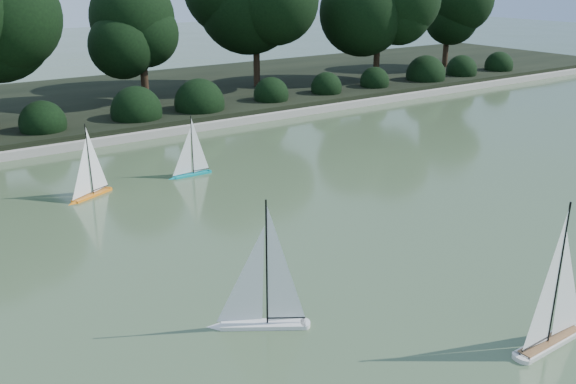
{
  "coord_description": "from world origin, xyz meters",
  "views": [
    {
      "loc": [
        -5.69,
        -4.95,
        3.76
      ],
      "look_at": [
        -0.67,
        2.26,
        0.7
      ],
      "focal_mm": 40.0,
      "sensor_mm": 36.0,
      "label": 1
    }
  ],
  "objects_px": {
    "sailboat_orange": "(88,186)",
    "sailboat_white_b": "(558,319)",
    "sailboat_teal": "(188,166)",
    "sailboat_white_a": "(255,307)"
  },
  "relations": [
    {
      "from": "sailboat_orange",
      "to": "sailboat_white_b",
      "type": "bearing_deg",
      "value": -70.71
    },
    {
      "from": "sailboat_orange",
      "to": "sailboat_teal",
      "type": "distance_m",
      "value": 1.99
    },
    {
      "from": "sailboat_white_b",
      "to": "sailboat_teal",
      "type": "bearing_deg",
      "value": 94.52
    },
    {
      "from": "sailboat_white_a",
      "to": "sailboat_white_b",
      "type": "distance_m",
      "value": 3.23
    },
    {
      "from": "sailboat_white_b",
      "to": "sailboat_teal",
      "type": "height_order",
      "value": "sailboat_white_b"
    },
    {
      "from": "sailboat_white_b",
      "to": "sailboat_orange",
      "type": "distance_m",
      "value": 7.8
    },
    {
      "from": "sailboat_orange",
      "to": "sailboat_teal",
      "type": "relative_size",
      "value": 1.1
    },
    {
      "from": "sailboat_white_a",
      "to": "sailboat_teal",
      "type": "relative_size",
      "value": 1.29
    },
    {
      "from": "sailboat_teal",
      "to": "sailboat_orange",
      "type": "bearing_deg",
      "value": -176.62
    },
    {
      "from": "sailboat_orange",
      "to": "sailboat_teal",
      "type": "height_order",
      "value": "sailboat_orange"
    }
  ]
}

